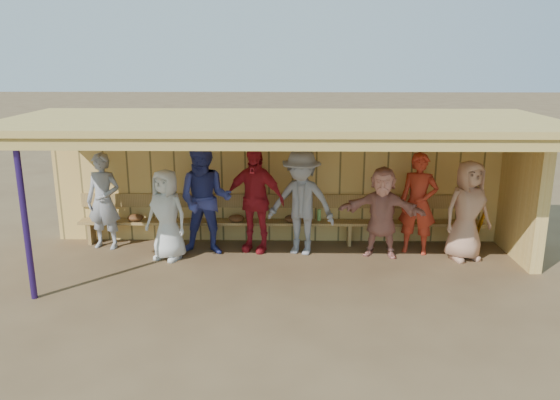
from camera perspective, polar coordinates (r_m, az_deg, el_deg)
The scene contains 12 objects.
ground at distance 9.41m, azimuth -0.04°, elevation -6.74°, with size 90.00×90.00×0.00m, color brown.
player_a at distance 10.47m, azimuth -17.95°, elevation -0.12°, with size 0.65×0.43×1.78m, color gray.
player_b at distance 9.63m, azimuth -11.76°, elevation -1.51°, with size 0.78×0.51×1.60m, color silver.
player_c at distance 9.72m, azimuth -7.82°, elevation 0.02°, with size 0.97×0.76×2.00m, color navy.
player_d at distance 9.82m, azimuth -2.70°, elevation 0.04°, with size 1.12×0.47×1.91m, color #B31C27.
player_e at distance 9.67m, azimuth 2.24°, elevation -0.27°, with size 1.22×0.70×1.89m, color gray.
player_f at distance 9.73m, azimuth 10.60°, elevation -1.25°, with size 1.50×0.48×1.62m, color tan.
player_g at distance 10.00m, azimuth 14.24°, elevation -0.37°, with size 0.67×0.44×1.83m, color #B1301C.
player_h at distance 9.94m, azimuth 18.99°, elevation -1.06°, with size 0.86×0.56×1.76m, color tan.
dugout_structure at distance 9.60m, azimuth 2.36°, elevation 4.23°, with size 8.80×3.20×2.50m.
bench at distance 10.30m, azimuth 0.07°, elevation -1.71°, with size 7.60×0.34×0.93m.
dugout_equipment at distance 10.19m, azimuth -1.52°, elevation -2.12°, with size 6.60×0.62×0.80m.
Camera 1 is at (0.15, -8.75, 3.47)m, focal length 35.00 mm.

